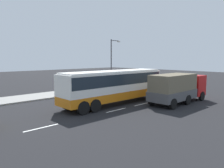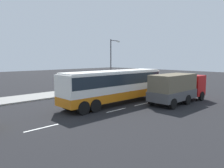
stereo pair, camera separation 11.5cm
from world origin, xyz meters
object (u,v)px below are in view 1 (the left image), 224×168
(street_lamp, at_px, (112,61))
(pedestrian_near_curb, at_px, (97,82))
(cargo_truck, at_px, (178,87))
(car_silver_hatch, at_px, (147,84))
(coach_bus, at_px, (114,83))

(street_lamp, bearing_deg, pedestrian_near_curb, 143.34)
(pedestrian_near_curb, distance_m, street_lamp, 3.76)
(cargo_truck, bearing_deg, pedestrian_near_curb, 91.93)
(car_silver_hatch, bearing_deg, cargo_truck, -122.04)
(coach_bus, relative_size, cargo_truck, 1.54)
(car_silver_hatch, bearing_deg, coach_bus, -157.81)
(car_silver_hatch, height_order, street_lamp, street_lamp)
(car_silver_hatch, relative_size, pedestrian_near_curb, 2.63)
(cargo_truck, distance_m, street_lamp, 11.48)
(pedestrian_near_curb, relative_size, street_lamp, 0.24)
(pedestrian_near_curb, height_order, street_lamp, street_lamp)
(cargo_truck, bearing_deg, street_lamp, 83.00)
(cargo_truck, relative_size, car_silver_hatch, 1.73)
(coach_bus, bearing_deg, car_silver_hatch, 20.66)
(cargo_truck, xyz_separation_m, car_silver_hatch, (5.28, 7.75, -0.78))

